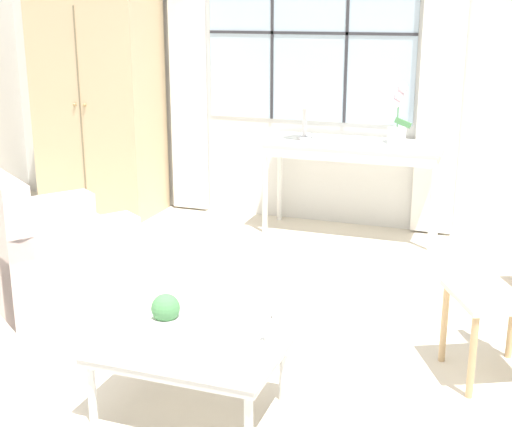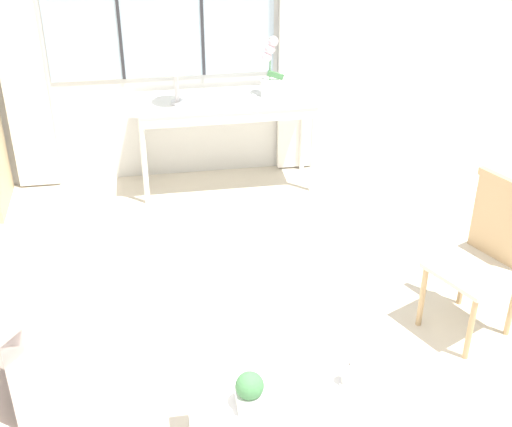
{
  "view_description": "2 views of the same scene",
  "coord_description": "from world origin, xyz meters",
  "views": [
    {
      "loc": [
        1.68,
        -2.99,
        1.86
      ],
      "look_at": [
        0.38,
        0.6,
        0.75
      ],
      "focal_mm": 50.0,
      "sensor_mm": 36.0,
      "label": 1
    },
    {
      "loc": [
        -0.13,
        -2.68,
        2.91
      ],
      "look_at": [
        0.38,
        0.59,
        0.95
      ],
      "focal_mm": 50.0,
      "sensor_mm": 36.0,
      "label": 2
    }
  ],
  "objects": [
    {
      "name": "wall_back_windowed",
      "position": [
        0.0,
        3.02,
        1.4
      ],
      "size": [
        7.2,
        0.14,
        2.8
      ],
      "color": "silver",
      "rests_on": "ground_plane"
    },
    {
      "name": "pillar_candle",
      "position": [
        0.73,
        -0.15,
        0.42
      ],
      "size": [
        0.09,
        0.09,
        0.14
      ],
      "color": "silver",
      "rests_on": "coffee_table"
    },
    {
      "name": "coffee_table",
      "position": [
        0.36,
        -0.26,
        0.32
      ],
      "size": [
        0.87,
        0.58,
        0.37
      ],
      "color": "silver",
      "rests_on": "ground_plane"
    },
    {
      "name": "ground_plane",
      "position": [
        0.0,
        0.0,
        0.0
      ],
      "size": [
        14.0,
        14.0,
        0.0
      ],
      "primitive_type": "plane",
      "color": "beige"
    },
    {
      "name": "armchair_upholstered",
      "position": [
        -1.12,
        0.72,
        0.29
      ],
      "size": [
        1.23,
        1.21,
        0.88
      ],
      "color": "beige",
      "rests_on": "ground_plane"
    },
    {
      "name": "potted_plant_small",
      "position": [
        0.23,
        -0.22,
        0.46
      ],
      "size": [
        0.14,
        0.14,
        0.2
      ],
      "color": "white",
      "rests_on": "coffee_table"
    },
    {
      "name": "table_lamp",
      "position": [
        0.08,
        2.63,
        1.14
      ],
      "size": [
        0.26,
        0.26,
        0.43
      ],
      "color": "silver",
      "rests_on": "console_table"
    },
    {
      "name": "potted_orchid",
      "position": [
        0.83,
        2.69,
        0.98
      ],
      "size": [
        0.19,
        0.15,
        0.49
      ],
      "color": "white",
      "rests_on": "console_table"
    },
    {
      "name": "armoire",
      "position": [
        -1.87,
        2.64,
        1.07
      ],
      "size": [
        1.13,
        0.67,
        2.13
      ],
      "color": "tan",
      "rests_on": "ground_plane"
    },
    {
      "name": "console_table",
      "position": [
        0.47,
        2.7,
        0.71
      ],
      "size": [
        1.46,
        0.48,
        0.8
      ],
      "color": "white",
      "rests_on": "ground_plane"
    }
  ]
}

